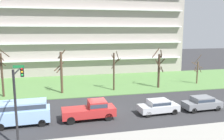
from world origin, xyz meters
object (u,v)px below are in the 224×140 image
(tree_left, at_px, (61,72))
(tree_center, at_px, (114,70))
(sedan_gray_center_right, at_px, (202,103))
(sedan_silver_near_left, at_px, (158,106))
(pickup_red_near_right, at_px, (91,110))
(tree_far_right, at_px, (197,71))
(tree_far_left, at_px, (2,72))
(van_blue_center_left, at_px, (22,111))
(tree_right, at_px, (159,68))
(traffic_signal_mast, at_px, (18,91))

(tree_left, xyz_separation_m, tree_center, (7.80, -0.05, -0.01))
(sedan_gray_center_right, bearing_deg, sedan_silver_near_left, 177.95)
(pickup_red_near_right, bearing_deg, tree_far_right, 29.08)
(tree_far_left, relative_size, tree_far_right, 1.40)
(tree_center, bearing_deg, tree_far_left, -179.18)
(tree_far_right, distance_m, pickup_red_near_right, 23.20)
(van_blue_center_left, xyz_separation_m, sedan_gray_center_right, (19.46, -0.00, -0.52))
(tree_far_right, relative_size, sedan_gray_center_right, 1.12)
(tree_right, relative_size, van_blue_center_left, 1.19)
(tree_far_left, relative_size, pickup_red_near_right, 1.28)
(sedan_gray_center_right, height_order, traffic_signal_mast, traffic_signal_mast)
(tree_far_right, bearing_deg, tree_left, -177.25)
(tree_right, xyz_separation_m, sedan_silver_near_left, (-4.84, -10.85, -2.30))
(tree_center, xyz_separation_m, sedan_gray_center_right, (7.76, -10.86, -2.33))
(sedan_silver_near_left, height_order, sedan_gray_center_right, same)
(tree_far_left, distance_m, tree_left, 7.83)
(tree_far_right, bearing_deg, van_blue_center_left, -155.63)
(sedan_gray_center_right, bearing_deg, pickup_red_near_right, 177.91)
(tree_center, relative_size, sedan_silver_near_left, 1.36)
(tree_left, distance_m, sedan_silver_near_left, 15.11)
(sedan_silver_near_left, xyz_separation_m, sedan_gray_center_right, (5.37, 0.00, 0.00))
(tree_far_left, relative_size, tree_center, 1.15)
(tree_center, distance_m, tree_right, 7.23)
(tree_far_right, relative_size, sedan_silver_near_left, 1.12)
(sedan_silver_near_left, relative_size, sedan_gray_center_right, 1.00)
(tree_far_left, distance_m, tree_right, 22.86)
(tree_far_left, distance_m, van_blue_center_left, 11.53)
(sedan_silver_near_left, bearing_deg, tree_right, 63.21)
(tree_center, distance_m, sedan_silver_near_left, 11.36)
(tree_right, distance_m, sedan_gray_center_right, 11.10)
(tree_left, xyz_separation_m, traffic_signal_mast, (-3.57, -14.00, 0.99))
(tree_right, height_order, van_blue_center_left, tree_right)
(tree_far_right, relative_size, pickup_red_near_right, 0.92)
(tree_left, relative_size, sedan_silver_near_left, 1.41)
(tree_far_left, height_order, tree_right, tree_far_left)
(sedan_gray_center_right, bearing_deg, tree_center, 123.52)
(tree_left, bearing_deg, tree_right, -0.23)
(tree_right, height_order, traffic_signal_mast, tree_right)
(tree_center, xyz_separation_m, tree_far_right, (14.79, 1.14, -0.93))
(sedan_silver_near_left, bearing_deg, pickup_red_near_right, 177.18)
(traffic_signal_mast, bearing_deg, tree_far_right, 29.97)
(tree_far_right, height_order, van_blue_center_left, tree_far_right)
(tree_right, bearing_deg, sedan_silver_near_left, -114.04)
(tree_left, distance_m, tree_far_right, 22.64)
(tree_center, xyz_separation_m, van_blue_center_left, (-11.69, -10.86, -1.80))
(sedan_gray_center_right, height_order, pickup_red_near_right, pickup_red_near_right)
(sedan_silver_near_left, xyz_separation_m, van_blue_center_left, (-14.09, 0.00, 0.52))
(tree_center, xyz_separation_m, sedan_silver_near_left, (2.39, -10.86, -2.33))
(tree_left, height_order, pickup_red_near_right, tree_left)
(tree_far_left, xyz_separation_m, traffic_signal_mast, (4.25, -13.72, 0.67))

